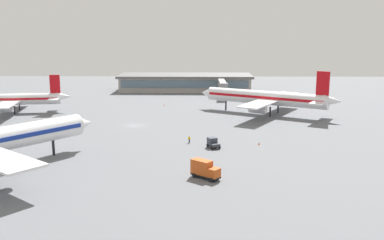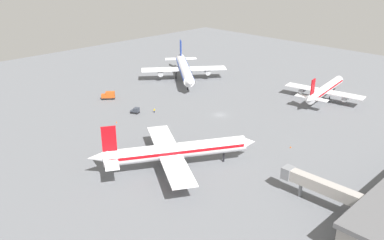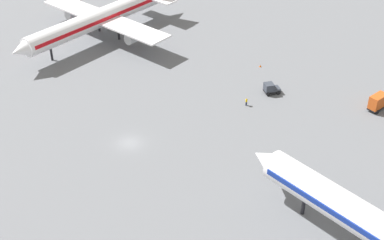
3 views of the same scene
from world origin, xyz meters
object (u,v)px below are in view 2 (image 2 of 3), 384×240
(ground_crew_worker, at_px, (154,111))
(safety_cone_mid_apron, at_px, (291,147))
(airplane_at_gate, at_px, (184,69))
(airplane_taxiing, at_px, (174,151))
(airplane_distant, at_px, (325,89))
(baggage_tug, at_px, (136,111))
(catering_truck, at_px, (109,95))
(safety_cone_near_gate, at_px, (116,122))

(ground_crew_worker, relative_size, safety_cone_mid_apron, 2.78)
(airplane_at_gate, height_order, safety_cone_mid_apron, airplane_at_gate)
(airplane_at_gate, distance_m, airplane_taxiing, 87.98)
(airplane_distant, height_order, ground_crew_worker, airplane_distant)
(airplane_at_gate, xyz_separation_m, airplane_distant, (21.82, -62.16, -1.18))
(baggage_tug, relative_size, safety_cone_mid_apron, 6.17)
(airplane_at_gate, height_order, ground_crew_worker, airplane_at_gate)
(baggage_tug, bearing_deg, airplane_distant, 31.79)
(airplane_taxiing, distance_m, ground_crew_worker, 45.21)
(airplane_taxiing, relative_size, baggage_tug, 11.79)
(airplane_at_gate, bearing_deg, airplane_taxiing, -7.35)
(airplane_at_gate, height_order, baggage_tug, airplane_at_gate)
(airplane_taxiing, height_order, catering_truck, airplane_taxiing)
(airplane_at_gate, xyz_separation_m, safety_cone_mid_apron, (-28.03, -77.84, -5.39))
(airplane_at_gate, relative_size, safety_cone_near_gate, 71.94)
(airplane_at_gate, xyz_separation_m, baggage_tug, (-44.25, -19.20, -4.54))
(ground_crew_worker, height_order, safety_cone_mid_apron, ground_crew_worker)
(airplane_distant, relative_size, baggage_tug, 10.99)
(airplane_taxiing, distance_m, airplane_distant, 84.63)
(airplane_at_gate, height_order, safety_cone_near_gate, airplane_at_gate)
(airplane_distant, height_order, safety_cone_mid_apron, airplane_distant)
(airplane_at_gate, distance_m, baggage_tug, 48.45)
(airplane_at_gate, height_order, airplane_taxiing, airplane_at_gate)
(safety_cone_near_gate, bearing_deg, catering_truck, 61.60)
(safety_cone_mid_apron, bearing_deg, airplane_at_gate, 70.19)
(baggage_tug, bearing_deg, airplane_taxiing, -48.80)
(catering_truck, bearing_deg, airplane_at_gate, -143.47)
(airplane_distant, bearing_deg, catering_truck, 126.26)
(airplane_at_gate, relative_size, airplane_distant, 1.06)
(catering_truck, xyz_separation_m, safety_cone_near_gate, (-13.05, -24.14, -1.40))
(ground_crew_worker, xyz_separation_m, safety_cone_mid_apron, (10.65, -54.19, -0.55))
(airplane_taxiing, height_order, airplane_distant, airplane_taxiing)
(airplane_taxiing, bearing_deg, airplane_distant, 29.76)
(airplane_taxiing, bearing_deg, catering_truck, 102.16)
(baggage_tug, xyz_separation_m, safety_cone_near_gate, (-10.95, -2.88, -0.86))
(airplane_distant, relative_size, safety_cone_mid_apron, 67.83)
(ground_crew_worker, bearing_deg, safety_cone_mid_apron, 31.66)
(airplane_at_gate, bearing_deg, safety_cone_mid_apron, 18.39)
(ground_crew_worker, bearing_deg, airplane_taxiing, -11.89)
(airplane_at_gate, relative_size, baggage_tug, 11.65)
(baggage_tug, relative_size, safety_cone_near_gate, 6.17)
(catering_truck, bearing_deg, ground_crew_worker, 137.01)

